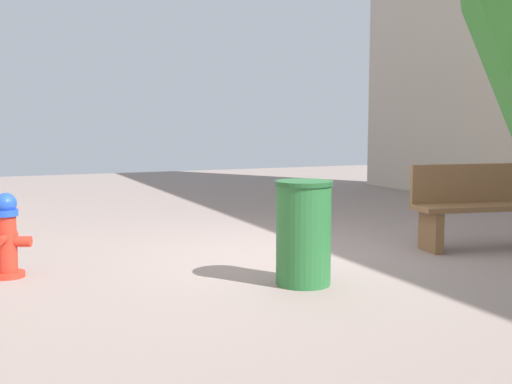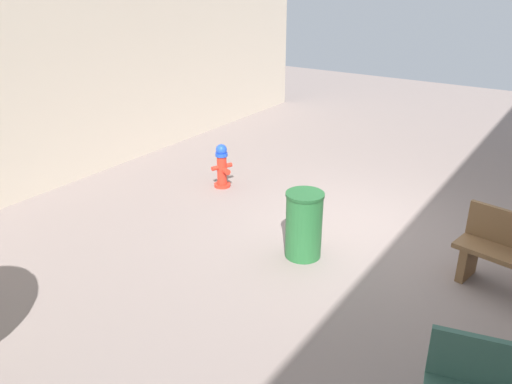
# 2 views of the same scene
# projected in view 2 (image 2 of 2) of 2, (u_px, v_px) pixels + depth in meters

# --- Properties ---
(ground_plane) EXTENTS (23.40, 23.40, 0.00)m
(ground_plane) POSITION_uv_depth(u_px,v_px,m) (363.00, 232.00, 7.56)
(ground_plane) COLOR gray
(fire_hydrant) EXTENTS (0.36, 0.39, 0.79)m
(fire_hydrant) POSITION_uv_depth(u_px,v_px,m) (222.00, 166.00, 8.99)
(fire_hydrant) COLOR red
(fire_hydrant) RESTS_ON ground_plane
(trash_bin) EXTENTS (0.51, 0.51, 0.92)m
(trash_bin) POSITION_uv_depth(u_px,v_px,m) (304.00, 225.00, 6.75)
(trash_bin) COLOR #266633
(trash_bin) RESTS_ON ground_plane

